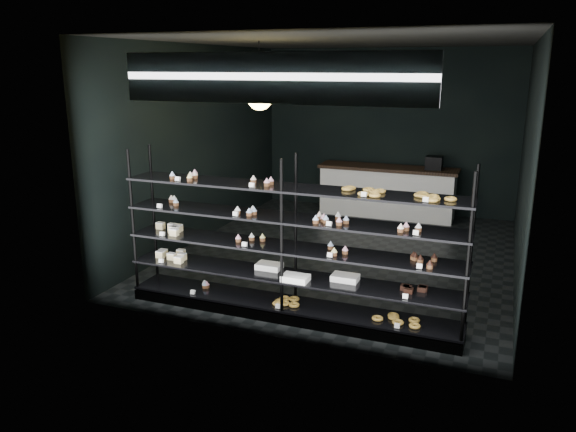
% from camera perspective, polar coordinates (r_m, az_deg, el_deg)
% --- Properties ---
extents(room, '(5.01, 6.01, 3.20)m').
position_cam_1_polar(room, '(8.53, 5.99, 6.44)').
color(room, black).
rests_on(room, ground).
extents(display_shelf, '(4.00, 0.50, 1.91)m').
position_cam_1_polar(display_shelf, '(6.51, -0.18, -5.05)').
color(display_shelf, black).
rests_on(display_shelf, room).
extents(signage, '(3.30, 0.05, 0.50)m').
position_cam_1_polar(signage, '(5.67, -1.93, 13.84)').
color(signage, '#0D1B45').
rests_on(signage, room).
extents(pendant_lamp, '(0.35, 0.35, 0.90)m').
position_cam_1_polar(pendant_lamp, '(7.75, -2.90, 11.96)').
color(pendant_lamp, black).
rests_on(pendant_lamp, room).
extents(service_counter, '(2.65, 0.65, 1.23)m').
position_cam_1_polar(service_counter, '(11.09, 10.09, 2.53)').
color(service_counter, silver).
rests_on(service_counter, room).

